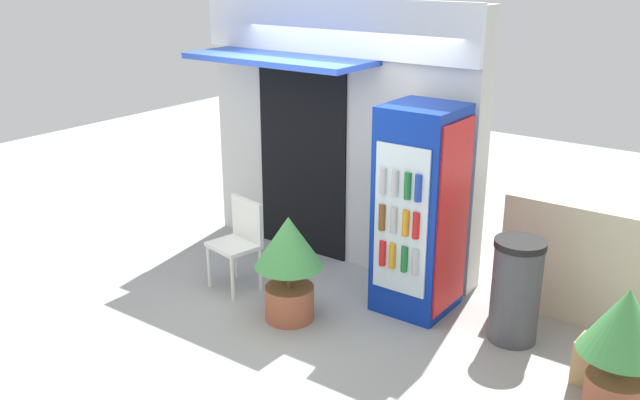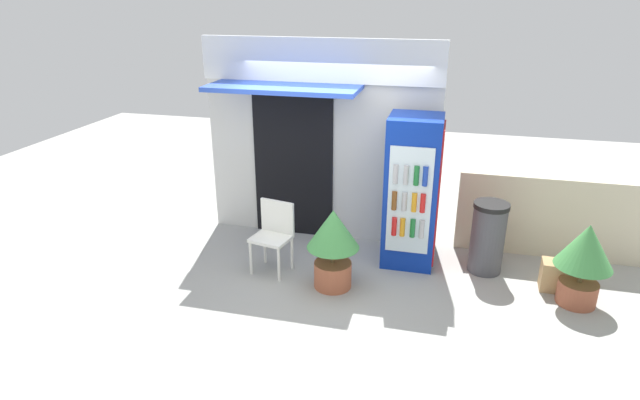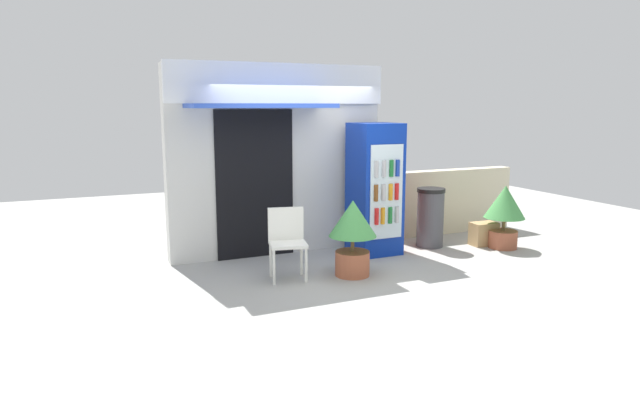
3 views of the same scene
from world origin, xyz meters
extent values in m
plane|color=#A3A39E|center=(0.00, 0.00, 0.00)|extent=(16.00, 16.00, 0.00)
cube|color=silver|center=(-0.23, 1.39, 1.39)|extent=(3.27, 0.29, 2.79)
cube|color=white|center=(-0.23, 1.21, 2.53)|extent=(3.27, 0.08, 0.57)
cube|color=blue|center=(-0.62, 0.86, 2.21)|extent=(1.97, 0.78, 0.06)
cube|color=black|center=(-0.62, 1.23, 1.08)|extent=(1.15, 0.03, 2.16)
cube|color=#0C2D9E|center=(1.10, 0.77, 0.98)|extent=(0.66, 0.67, 1.96)
cube|color=silver|center=(1.10, 0.42, 0.98)|extent=(0.53, 0.02, 1.37)
cube|color=red|center=(1.44, 0.77, 0.98)|extent=(0.02, 0.61, 1.76)
cylinder|color=red|center=(0.93, 0.40, 0.64)|extent=(0.06, 0.06, 0.24)
cylinder|color=orange|center=(1.04, 0.40, 0.64)|extent=(0.06, 0.06, 0.24)
cylinder|color=#196B2D|center=(1.16, 0.40, 0.64)|extent=(0.06, 0.06, 0.24)
cylinder|color=#B2B2B7|center=(1.27, 0.40, 0.64)|extent=(0.06, 0.06, 0.24)
cylinder|color=brown|center=(0.92, 0.40, 0.98)|extent=(0.06, 0.06, 0.24)
cylinder|color=#B2B2B7|center=(1.04, 0.40, 0.98)|extent=(0.06, 0.06, 0.24)
cylinder|color=orange|center=(1.16, 0.40, 0.98)|extent=(0.06, 0.06, 0.24)
cylinder|color=red|center=(1.26, 0.40, 0.98)|extent=(0.06, 0.06, 0.24)
cylinder|color=#B2B2B7|center=(0.91, 0.40, 1.32)|extent=(0.06, 0.06, 0.24)
cylinder|color=#B2B2B7|center=(1.04, 0.40, 1.32)|extent=(0.06, 0.06, 0.24)
cylinder|color=#196B2D|center=(1.16, 0.40, 1.32)|extent=(0.06, 0.06, 0.24)
cylinder|color=#1938A5|center=(1.27, 0.40, 1.32)|extent=(0.06, 0.06, 0.24)
cylinder|color=white|center=(-0.80, -0.10, 0.22)|extent=(0.04, 0.04, 0.45)
cylinder|color=white|center=(-0.40, -0.18, 0.22)|extent=(0.04, 0.04, 0.45)
cylinder|color=white|center=(-0.73, 0.24, 0.22)|extent=(0.04, 0.04, 0.45)
cylinder|color=white|center=(-0.33, 0.15, 0.22)|extent=(0.04, 0.04, 0.45)
cube|color=white|center=(-0.56, 0.03, 0.47)|extent=(0.53, 0.48, 0.04)
cube|color=white|center=(-0.53, 0.20, 0.70)|extent=(0.46, 0.13, 0.43)
cylinder|color=#AD5B3D|center=(0.27, -0.14, 0.16)|extent=(0.45, 0.45, 0.32)
cylinder|color=brown|center=(0.27, -0.14, 0.43)|extent=(0.05, 0.05, 0.21)
cone|color=#47994C|center=(0.27, -0.14, 0.77)|extent=(0.63, 0.63, 0.47)
cylinder|color=#995138|center=(3.08, 0.17, 0.14)|extent=(0.44, 0.44, 0.28)
cylinder|color=brown|center=(3.08, 0.17, 0.38)|extent=(0.05, 0.05, 0.21)
cone|color=#47994C|center=(3.08, 0.17, 0.74)|extent=(0.63, 0.63, 0.51)
cylinder|color=#47474C|center=(2.08, 0.72, 0.44)|extent=(0.42, 0.42, 0.87)
cylinder|color=black|center=(2.08, 0.72, 0.90)|extent=(0.44, 0.44, 0.06)
cube|color=tan|center=(2.93, 0.44, 0.18)|extent=(0.42, 0.28, 0.37)
camera|label=1|loc=(3.95, -4.69, 3.18)|focal=39.59mm
camera|label=2|loc=(1.49, -5.63, 3.36)|focal=29.63mm
camera|label=3|loc=(-2.88, -6.31, 2.21)|focal=30.55mm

